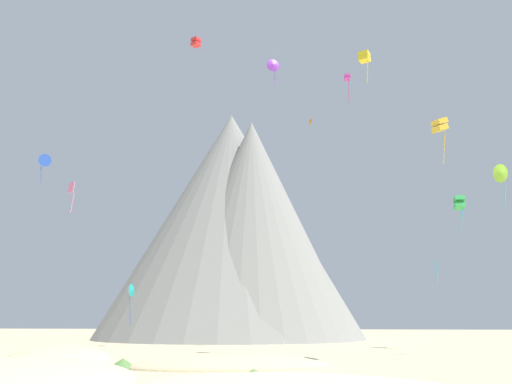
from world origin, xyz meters
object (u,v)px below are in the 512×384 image
Objects in this scene: kite_magenta_high at (347,78)px; bush_near_left at (235,361)px; bush_near_right at (254,376)px; kite_red_high at (196,42)px; kite_gold_mid at (440,126)px; bush_far_left at (123,364)px; kite_pink_mid at (71,190)px; rock_massif at (237,224)px; kite_yellow_high at (364,57)px; kite_cyan_low at (435,266)px; kite_violet_high at (273,65)px; kite_green_mid at (459,203)px; kite_lime_mid at (501,174)px; kite_orange_high at (310,121)px; kite_blue_mid at (45,161)px; kite_teal_low at (132,291)px.

bush_near_left is at bearing 62.88° from kite_magenta_high.
kite_red_high is (-9.97, 23.77, 35.83)m from bush_near_right.
kite_magenta_high reaches higher than kite_red_high.
kite_gold_mid is 3.31× the size of kite_red_high.
kite_red_high is (-18.64, -21.25, -3.58)m from kite_magenta_high.
kite_pink_mid reaches higher than bush_far_left.
rock_massif reaches higher than kite_yellow_high.
kite_cyan_low is at bearing 65.64° from bush_near_right.
kite_green_mid is (26.25, 4.07, -20.80)m from kite_violet_high.
kite_gold_mid is (-10.02, -17.80, 0.16)m from kite_lime_mid.
kite_yellow_high is 1.31× the size of kite_pink_mid.
bush_near_left is 0.30× the size of kite_green_mid.
kite_magenta_high is at bearing 113.27° from kite_orange_high.
kite_red_high reaches higher than bush_near_left.
kite_blue_mid is at bearing 139.68° from bush_near_right.
kite_yellow_high is 3.14× the size of kite_red_high.
kite_yellow_high is (10.00, 27.35, 34.48)m from bush_near_right.
bush_near_right is at bearing -37.90° from kite_red_high.
rock_massif is 12.86× the size of kite_lime_mid.
kite_yellow_high is at bearing -113.63° from kite_teal_low.
kite_green_mid is (36.12, 36.18, 19.83)m from bush_far_left.
kite_magenta_high is 1.12× the size of kite_yellow_high.
kite_blue_mid is (-36.38, -21.50, -17.67)m from kite_magenta_high.
kite_blue_mid is at bearing 41.91° from kite_gold_mid.
kite_red_high is at bearing 32.72° from kite_green_mid.
bush_near_right is 42.56m from kite_lime_mid.
kite_magenta_high reaches higher than kite_yellow_high.
rock_massif is at bearing 91.70° from kite_cyan_low.
bush_near_left is at bearing -28.91° from kite_red_high.
kite_red_high is at bearing 41.92° from kite_magenta_high.
kite_red_high is at bearing -57.57° from kite_yellow_high.
rock_massif is at bearing 83.26° from kite_violet_high.
bush_far_left is at bearing -29.02° from kite_yellow_high.
kite_lime_mid is 1.13× the size of kite_violet_high.
kite_lime_mid is 1.64× the size of kite_pink_mid.
kite_pink_mid is at bearing 178.18° from kite_cyan_low.
kite_yellow_high reaches higher than kite_lime_mid.
kite_cyan_low is at bearing 29.68° from kite_green_mid.
rock_massif reaches higher than kite_cyan_low.
kite_cyan_low is (33.06, -36.86, -12.34)m from rock_massif.
kite_violet_high is at bearing 88.21° from bush_near_left.
bush_far_left is 47.49m from kite_cyan_low.
kite_magenta_high is (20.86, 35.45, 39.44)m from bush_far_left.
kite_violet_high reaches higher than kite_pink_mid.
kite_magenta_high is 45.81m from kite_blue_mid.
kite_green_mid is at bearing -10.27° from kite_cyan_low.
kite_cyan_low is (-4.35, -2.51, -9.23)m from kite_green_mid.
kite_blue_mid is at bearing 23.04° from kite_green_mid.
rock_massif is at bearing -64.55° from kite_magenta_high.
kite_green_mid is 1.43× the size of kite_blue_mid.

